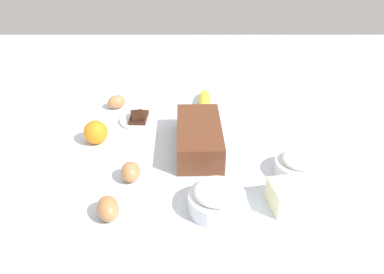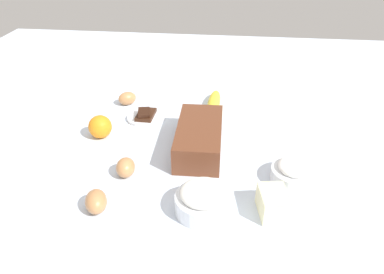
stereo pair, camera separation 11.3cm
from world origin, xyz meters
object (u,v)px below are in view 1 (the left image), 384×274
Objects in this scene: loaf_pan at (199,137)px; egg_beside_bowl at (131,172)px; sugar_bowl at (299,165)px; egg_loose at (117,102)px; butter_block at (284,196)px; orange_fruit at (96,132)px; chocolate_plate at (139,119)px; flour_bowl at (217,198)px; banana at (205,101)px; egg_near_butter at (108,209)px.

loaf_pan is 4.40× the size of egg_beside_bowl.
sugar_bowl is 1.93× the size of egg_loose.
butter_block is 1.40× the size of egg_beside_bowl.
chocolate_plate is (-0.13, 0.11, -0.03)m from orange_fruit.
chocolate_plate is (-0.17, -0.20, -0.03)m from loaf_pan.
sugar_bowl is at bearing 93.31° from egg_beside_bowl.
orange_fruit reaches higher than egg_loose.
loaf_pan is 0.27m from chocolate_plate.
flour_bowl is 0.16m from butter_block.
orange_fruit is at bearing -5.40° from egg_loose.
flour_bowl is at bearing 1.29° from banana.
egg_loose is (-0.53, -0.49, -0.01)m from butter_block.
egg_beside_bowl is at bearing -117.92° from flour_bowl.
banana reaches higher than chocolate_plate.
orange_fruit is (0.25, -0.34, 0.02)m from banana.
butter_block is at bearing -26.93° from sugar_bowl.
orange_fruit is 0.18m from chocolate_plate.
flour_bowl is 0.25m from egg_beside_bowl.
butter_block is 1.24× the size of egg_near_butter.
orange_fruit is 0.59m from butter_block.
butter_block is at bearing 43.23° from chocolate_plate.
chocolate_plate is (0.10, 0.09, -0.01)m from egg_loose.
sugar_bowl is at bearing 153.07° from butter_block.
loaf_pan reaches higher than flour_bowl.
orange_fruit reaches higher than banana.
egg_beside_bowl is at bearing 34.99° from orange_fruit.
butter_block is 0.59m from chocolate_plate.
chocolate_plate is at bearing 139.45° from orange_fruit.
orange_fruit is at bearing -53.84° from banana.
egg_loose is at bearing -134.68° from loaf_pan.
loaf_pan is at bearing -171.87° from flour_bowl.
egg_near_butter reaches higher than chocolate_plate.
egg_beside_bowl is (-0.11, -0.38, -0.00)m from butter_block.
butter_block reaches higher than banana.
loaf_pan is 0.32m from orange_fruit.
chocolate_plate is at bearing -122.25° from sugar_bowl.
butter_block is (0.25, 0.20, -0.01)m from loaf_pan.
egg_near_butter is at bearing -84.28° from flour_bowl.
loaf_pan is 3.87× the size of orange_fruit.
banana is 0.26m from chocolate_plate.
loaf_pan is 2.05× the size of flour_bowl.
egg_beside_bowl reaches higher than chocolate_plate.
loaf_pan is 0.36m from egg_near_butter.
loaf_pan is at bearing 49.41° from chocolate_plate.
egg_loose is at bearing -138.36° from chocolate_plate.
butter_block is (-0.01, 0.16, -0.01)m from flour_bowl.
loaf_pan is 0.29m from sugar_bowl.
loaf_pan is 0.29m from banana.
flour_bowl is 1.91× the size of egg_near_butter.
flour_bowl is at bearing 31.41° from egg_loose.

